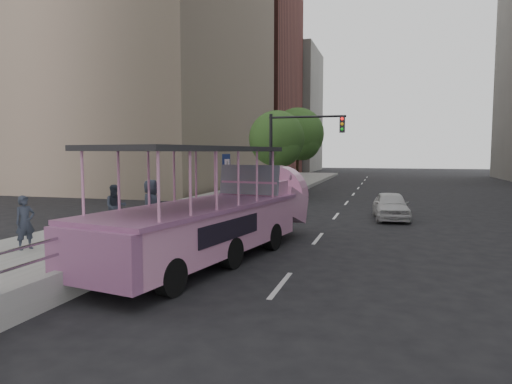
# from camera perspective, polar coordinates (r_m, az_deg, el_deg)

# --- Properties ---
(ground) EXTENTS (160.00, 160.00, 0.00)m
(ground) POSITION_cam_1_polar(r_m,az_deg,el_deg) (12.98, 0.74, -8.80)
(ground) COLOR black
(sidewalk) EXTENTS (5.50, 80.00, 0.30)m
(sidewalk) POSITION_cam_1_polar(r_m,az_deg,el_deg) (24.12, -6.20, -2.04)
(sidewalk) COLOR #9E9D98
(sidewalk) RESTS_ON ground
(kerb_wall) EXTENTS (0.24, 30.00, 0.36)m
(kerb_wall) POSITION_cam_1_polar(r_m,az_deg,el_deg) (15.77, -8.35, -4.60)
(kerb_wall) COLOR gray
(kerb_wall) RESTS_ON sidewalk
(guardrail) EXTENTS (0.07, 22.00, 0.71)m
(guardrail) POSITION_cam_1_polar(r_m,az_deg,el_deg) (15.68, -8.38, -2.21)
(guardrail) COLOR #9E9EA2
(guardrail) RESTS_ON kerb_wall
(duck_boat) EXTENTS (4.07, 10.05, 3.25)m
(duck_boat) POSITION_cam_1_polar(r_m,az_deg,el_deg) (13.57, -4.63, -3.02)
(duck_boat) COLOR black
(duck_boat) RESTS_ON ground
(car) EXTENTS (1.83, 3.84, 1.27)m
(car) POSITION_cam_1_polar(r_m,az_deg,el_deg) (21.98, 16.50, -1.64)
(car) COLOR silver
(car) RESTS_ON ground
(pedestrian_near) EXTENTS (0.55, 0.67, 1.56)m
(pedestrian_near) POSITION_cam_1_polar(r_m,az_deg,el_deg) (14.72, -26.90, -3.42)
(pedestrian_near) COLOR #282E3A
(pedestrian_near) RESTS_ON sidewalk
(pedestrian_mid) EXTENTS (0.99, 0.96, 1.60)m
(pedestrian_mid) POSITION_cam_1_polar(r_m,az_deg,el_deg) (17.60, -17.17, -1.73)
(pedestrian_mid) COLOR #282E3A
(pedestrian_mid) RESTS_ON sidewalk
(pedestrian_far) EXTENTS (0.80, 1.03, 1.85)m
(pedestrian_far) POSITION_cam_1_polar(r_m,az_deg,el_deg) (16.32, -12.98, -1.71)
(pedestrian_far) COLOR #282E3A
(pedestrian_far) RESTS_ON sidewalk
(parking_sign) EXTENTS (0.10, 0.68, 3.03)m
(parking_sign) POSITION_cam_1_polar(r_m,az_deg,el_deg) (17.50, -3.71, 0.99)
(parking_sign) COLOR black
(parking_sign) RESTS_ON ground
(traffic_signal) EXTENTS (4.20, 0.32, 5.20)m
(traffic_signal) POSITION_cam_1_polar(r_m,az_deg,el_deg) (25.17, 4.52, 5.90)
(traffic_signal) COLOR black
(traffic_signal) RESTS_ON ground
(street_tree_near) EXTENTS (3.52, 3.52, 5.72)m
(street_tree_near) POSITION_cam_1_polar(r_m,az_deg,el_deg) (28.86, 2.77, 6.43)
(street_tree_near) COLOR #382319
(street_tree_near) RESTS_ON ground
(street_tree_far) EXTENTS (3.97, 3.97, 6.45)m
(street_tree_far) POSITION_cam_1_polar(r_m,az_deg,el_deg) (34.71, 5.38, 6.98)
(street_tree_far) COLOR #382319
(street_tree_far) RESTS_ON ground
(midrise_brick) EXTENTS (18.00, 16.00, 26.00)m
(midrise_brick) POSITION_cam_1_polar(r_m,az_deg,el_deg) (64.59, -3.56, 13.81)
(midrise_brick) COLOR brown
(midrise_brick) RESTS_ON ground
(midrise_stone_b) EXTENTS (16.00, 14.00, 20.00)m
(midrise_stone_b) POSITION_cam_1_polar(r_m,az_deg,el_deg) (78.87, 1.80, 10.02)
(midrise_stone_b) COLOR gray
(midrise_stone_b) RESTS_ON ground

